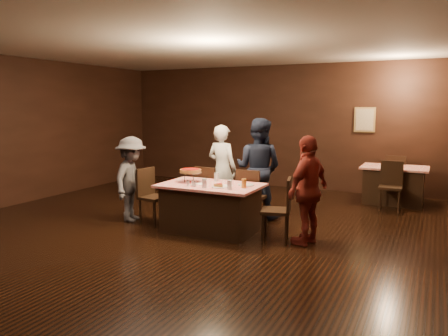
{
  "coord_description": "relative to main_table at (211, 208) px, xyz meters",
  "views": [
    {
      "loc": [
        3.7,
        -5.34,
        2.01
      ],
      "look_at": [
        0.58,
        1.02,
        1.0
      ],
      "focal_mm": 35.0,
      "sensor_mm": 36.0,
      "label": 1
    }
  ],
  "objects": [
    {
      "name": "pizza_stand",
      "position": [
        -0.4,
        0.05,
        0.57
      ],
      "size": [
        0.38,
        0.38,
        0.22
      ],
      "color": "black",
      "rests_on": "main_table"
    },
    {
      "name": "chair_back_far",
      "position": [
        2.46,
        4.08,
        0.09
      ],
      "size": [
        0.46,
        0.46,
        0.95
      ],
      "primitive_type": "cube",
      "rotation": [
        0.0,
        0.0,
        3.03
      ],
      "color": "black",
      "rests_on": "ground"
    },
    {
      "name": "chair_back_near",
      "position": [
        2.46,
        2.78,
        0.09
      ],
      "size": [
        0.44,
        0.44,
        0.95
      ],
      "primitive_type": "cube",
      "rotation": [
        0.0,
        0.0,
        0.04
      ],
      "color": "black",
      "rests_on": "ground"
    },
    {
      "name": "condiments",
      "position": [
        -0.18,
        -0.28,
        0.43
      ],
      "size": [
        0.17,
        0.1,
        0.09
      ],
      "color": "silver",
      "rests_on": "main_table"
    },
    {
      "name": "glass_front_left",
      "position": [
        0.05,
        -0.3,
        0.46
      ],
      "size": [
        0.08,
        0.08,
        0.14
      ],
      "primitive_type": "cylinder",
      "color": "silver",
      "rests_on": "main_table"
    },
    {
      "name": "diner_white_jacket",
      "position": [
        -0.38,
        1.17,
        0.45
      ],
      "size": [
        0.66,
        0.48,
        1.67
      ],
      "primitive_type": "imported",
      "rotation": [
        0.0,
        0.0,
        3.0
      ],
      "color": "silver",
      "rests_on": "ground"
    },
    {
      "name": "napkin_center",
      "position": [
        0.3,
        0.0,
        0.39
      ],
      "size": [
        0.19,
        0.19,
        0.01
      ],
      "primitive_type": "cube",
      "rotation": [
        0.0,
        0.0,
        0.21
      ],
      "color": "white",
      "rests_on": "main_table"
    },
    {
      "name": "main_table",
      "position": [
        0.0,
        0.0,
        0.0
      ],
      "size": [
        1.6,
        1.0,
        0.77
      ],
      "primitive_type": "cube",
      "color": "red",
      "rests_on": "ground"
    },
    {
      "name": "glass_back",
      "position": [
        -0.05,
        0.3,
        0.46
      ],
      "size": [
        0.08,
        0.08,
        0.14
      ],
      "primitive_type": "cylinder",
      "color": "silver",
      "rests_on": "main_table"
    },
    {
      "name": "chair_end_right",
      "position": [
        1.1,
        0.0,
        0.09
      ],
      "size": [
        0.51,
        0.51,
        0.95
      ],
      "primitive_type": "cube",
      "rotation": [
        0.0,
        0.0,
        -1.32
      ],
      "color": "black",
      "rests_on": "ground"
    },
    {
      "name": "napkin_left",
      "position": [
        -0.15,
        -0.05,
        0.39
      ],
      "size": [
        0.21,
        0.21,
        0.01
      ],
      "primitive_type": "cube",
      "rotation": [
        0.0,
        0.0,
        -0.35
      ],
      "color": "white",
      "rests_on": "main_table"
    },
    {
      "name": "diner_navy_hoodie",
      "position": [
        0.35,
        1.17,
        0.51
      ],
      "size": [
        0.89,
        0.71,
        1.8
      ],
      "primitive_type": "imported",
      "rotation": [
        0.0,
        0.0,
        3.11
      ],
      "color": "black",
      "rests_on": "ground"
    },
    {
      "name": "chair_end_left",
      "position": [
        -1.1,
        0.0,
        0.09
      ],
      "size": [
        0.48,
        0.48,
        0.95
      ],
      "primitive_type": "cube",
      "rotation": [
        0.0,
        0.0,
        1.43
      ],
      "color": "black",
      "rests_on": "ground"
    },
    {
      "name": "plate_with_slice",
      "position": [
        0.25,
        -0.18,
        0.41
      ],
      "size": [
        0.25,
        0.25,
        0.06
      ],
      "color": "white",
      "rests_on": "main_table"
    },
    {
      "name": "back_table",
      "position": [
        2.46,
        3.48,
        0.0
      ],
      "size": [
        1.3,
        0.9,
        0.77
      ],
      "primitive_type": "cube",
      "color": "red",
      "rests_on": "ground"
    },
    {
      "name": "chair_far_right",
      "position": [
        0.4,
        0.75,
        0.09
      ],
      "size": [
        0.43,
        0.43,
        0.95
      ],
      "primitive_type": "cube",
      "rotation": [
        0.0,
        0.0,
        3.18
      ],
      "color": "black",
      "rests_on": "ground"
    },
    {
      "name": "glass_amber",
      "position": [
        0.6,
        -0.05,
        0.46
      ],
      "size": [
        0.08,
        0.08,
        0.14
      ],
      "primitive_type": "cylinder",
      "color": "#BF7F26",
      "rests_on": "main_table"
    },
    {
      "name": "glass_front_right",
      "position": [
        0.45,
        -0.25,
        0.46
      ],
      "size": [
        0.08,
        0.08,
        0.14
      ],
      "primitive_type": "cylinder",
      "color": "silver",
      "rests_on": "main_table"
    },
    {
      "name": "plate_empty",
      "position": [
        0.55,
        0.15,
        0.39
      ],
      "size": [
        0.25,
        0.25,
        0.01
      ],
      "primitive_type": "cylinder",
      "color": "white",
      "rests_on": "main_table"
    },
    {
      "name": "chair_far_left",
      "position": [
        -0.4,
        0.75,
        0.09
      ],
      "size": [
        0.45,
        0.45,
        0.95
      ],
      "primitive_type": "cube",
      "rotation": [
        0.0,
        0.0,
        3.08
      ],
      "color": "black",
      "rests_on": "ground"
    },
    {
      "name": "diner_grey_knit",
      "position": [
        -1.55,
        -0.02,
        0.36
      ],
      "size": [
        0.74,
        1.05,
        1.48
      ],
      "primitive_type": "imported",
      "rotation": [
        0.0,
        0.0,
        1.78
      ],
      "color": "#525156",
      "rests_on": "ground"
    },
    {
      "name": "room",
      "position": [
        -0.49,
        -0.72,
        1.75
      ],
      "size": [
        10.0,
        10.04,
        3.02
      ],
      "color": "black",
      "rests_on": "ground"
    },
    {
      "name": "diner_red_shirt",
      "position": [
        1.57,
        0.06,
        0.41
      ],
      "size": [
        0.64,
        1.01,
        1.6
      ],
      "primitive_type": "imported",
      "rotation": [
        0.0,
        0.0,
        -1.86
      ],
      "color": "maroon",
      "rests_on": "ground"
    }
  ]
}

